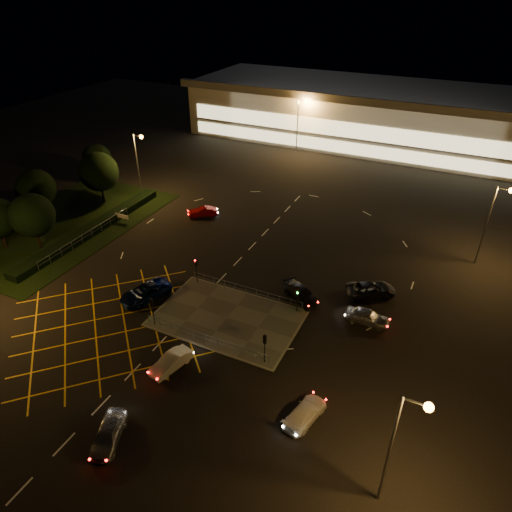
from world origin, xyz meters
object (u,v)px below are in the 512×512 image
at_px(car_far_dkgrey, 301,294).
at_px(car_east_grey, 371,289).
at_px(signal_ne, 298,294).
at_px(car_near_silver, 108,434).
at_px(car_right_silver, 367,317).
at_px(signal_sw, 152,306).
at_px(car_left_blue, 146,292).
at_px(car_circ_red, 203,212).
at_px(car_approach_white, 305,413).
at_px(signal_se, 265,343).
at_px(signal_nw, 196,266).
at_px(car_queue_white, 171,362).

xyz_separation_m(car_far_dkgrey, car_east_grey, (6.54, 3.97, 0.03)).
distance_m(signal_ne, car_near_silver, 21.55).
xyz_separation_m(car_near_silver, car_right_silver, (14.08, 21.77, -0.02)).
height_order(signal_sw, car_east_grey, signal_sw).
distance_m(car_near_silver, car_left_blue, 17.60).
bearing_deg(car_circ_red, car_approach_white, 8.73).
relative_size(signal_sw, signal_se, 1.00).
bearing_deg(car_circ_red, signal_nw, -5.88).
bearing_deg(car_far_dkgrey, signal_ne, -137.13).
bearing_deg(signal_sw, car_far_dkgrey, -138.50).
height_order(signal_ne, car_left_blue, signal_ne).
bearing_deg(car_approach_white, signal_sw, 0.16).
relative_size(car_east_grey, car_approach_white, 1.20).
distance_m(signal_ne, car_left_blue, 16.29).
xyz_separation_m(signal_ne, car_far_dkgrey, (-0.40, 2.28, -1.66)).
distance_m(signal_ne, car_right_silver, 7.26).
bearing_deg(car_right_silver, car_near_silver, 147.08).
bearing_deg(car_far_dkgrey, signal_sw, 164.39).
xyz_separation_m(signal_se, car_east_grey, (6.14, 14.23, -1.63)).
height_order(car_queue_white, car_approach_white, car_queue_white).
bearing_deg(signal_sw, car_circ_red, -70.26).
bearing_deg(car_near_silver, car_queue_white, 68.61).
relative_size(signal_ne, car_near_silver, 0.71).
relative_size(signal_sw, car_near_silver, 0.71).
bearing_deg(car_east_grey, car_far_dkgrey, 89.45).
xyz_separation_m(signal_nw, car_left_blue, (-3.50, -4.75, -1.58)).
distance_m(car_left_blue, car_right_silver, 23.27).
xyz_separation_m(car_right_silver, car_circ_red, (-27.04, 13.14, -0.08)).
distance_m(signal_nw, car_near_silver, 20.89).
relative_size(signal_sw, car_east_grey, 0.59).
xyz_separation_m(car_near_silver, car_circ_red, (-12.96, 34.91, -0.09)).
relative_size(car_queue_white, car_far_dkgrey, 0.85).
relative_size(signal_se, car_east_grey, 0.59).
bearing_deg(car_east_grey, car_circ_red, 40.46).
bearing_deg(car_right_silver, signal_nw, 94.54).
distance_m(signal_sw, car_east_grey, 23.12).
bearing_deg(car_right_silver, car_east_grey, 9.23).
bearing_deg(car_near_silver, signal_sw, 89.91).
xyz_separation_m(car_queue_white, car_right_silver, (14.11, 13.58, 0.05)).
bearing_deg(car_east_grey, signal_sw, 96.31).
bearing_deg(signal_se, car_queue_white, 29.58).
bearing_deg(signal_ne, car_near_silver, -109.48).
height_order(car_near_silver, car_approach_white, car_near_silver).
xyz_separation_m(car_left_blue, car_right_silver, (22.41, 6.26, -0.04)).
bearing_deg(car_far_dkgrey, signal_se, -144.88).
relative_size(car_left_blue, car_approach_white, 1.27).
xyz_separation_m(car_left_blue, car_circ_red, (-4.62, 19.40, -0.12)).
relative_size(car_near_silver, car_approach_white, 1.00).
height_order(signal_sw, signal_ne, same).
bearing_deg(car_far_dkgrey, car_approach_white, -125.27).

